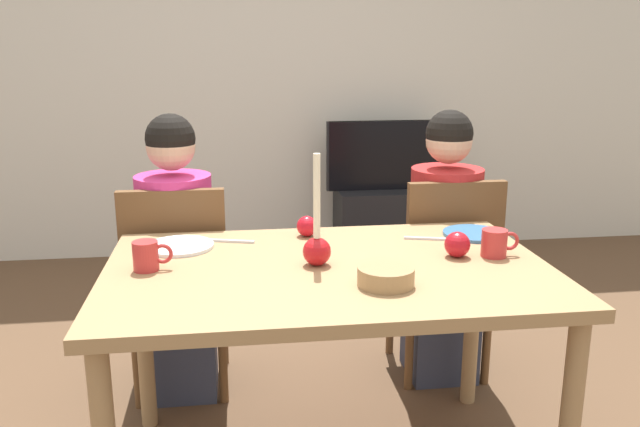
{
  "coord_description": "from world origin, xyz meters",
  "views": [
    {
      "loc": [
        -0.29,
        -1.94,
        1.43
      ],
      "look_at": [
        0.0,
        0.2,
        0.87
      ],
      "focal_mm": 36.87,
      "sensor_mm": 36.0,
      "label": 1
    }
  ],
  "objects_px": {
    "dining_table": "(328,291)",
    "apple_near_candle": "(307,226)",
    "plate_right": "(473,234)",
    "mug_left": "(147,256)",
    "candle_centerpiece": "(317,243)",
    "chair_right": "(445,267)",
    "person_right_child": "(444,251)",
    "apple_by_left_plate": "(457,244)",
    "plate_left": "(179,246)",
    "tv": "(385,155)",
    "mug_right": "(495,243)",
    "bowl_walnuts": "(386,276)",
    "person_left_child": "(177,263)",
    "tv_stand": "(383,223)",
    "chair_left": "(178,279)"
  },
  "relations": [
    {
      "from": "person_right_child",
      "to": "tv",
      "type": "relative_size",
      "value": 1.48
    },
    {
      "from": "plate_left",
      "to": "tv_stand",
      "type": "bearing_deg",
      "value": 59.52
    },
    {
      "from": "tv_stand",
      "to": "plate_right",
      "type": "height_order",
      "value": "plate_right"
    },
    {
      "from": "mug_left",
      "to": "chair_right",
      "type": "bearing_deg",
      "value": 26.3
    },
    {
      "from": "apple_by_left_plate",
      "to": "mug_left",
      "type": "bearing_deg",
      "value": 179.89
    },
    {
      "from": "plate_right",
      "to": "mug_right",
      "type": "distance_m",
      "value": 0.25
    },
    {
      "from": "chair_right",
      "to": "bowl_walnuts",
      "type": "distance_m",
      "value": 0.96
    },
    {
      "from": "dining_table",
      "to": "candle_centerpiece",
      "type": "xyz_separation_m",
      "value": [
        -0.04,
        0.01,
        0.16
      ]
    },
    {
      "from": "person_right_child",
      "to": "apple_by_left_plate",
      "type": "bearing_deg",
      "value": -104.95
    },
    {
      "from": "chair_left",
      "to": "apple_by_left_plate",
      "type": "height_order",
      "value": "chair_left"
    },
    {
      "from": "chair_left",
      "to": "apple_by_left_plate",
      "type": "distance_m",
      "value": 1.15
    },
    {
      "from": "dining_table",
      "to": "chair_right",
      "type": "relative_size",
      "value": 1.56
    },
    {
      "from": "person_left_child",
      "to": "tv",
      "type": "relative_size",
      "value": 1.48
    },
    {
      "from": "mug_left",
      "to": "mug_right",
      "type": "distance_m",
      "value": 1.12
    },
    {
      "from": "plate_right",
      "to": "mug_left",
      "type": "height_order",
      "value": "mug_left"
    },
    {
      "from": "person_left_child",
      "to": "tv_stand",
      "type": "distance_m",
      "value": 2.1
    },
    {
      "from": "tv_stand",
      "to": "mug_left",
      "type": "bearing_deg",
      "value": -119.53
    },
    {
      "from": "tv",
      "to": "mug_right",
      "type": "relative_size",
      "value": 6.21
    },
    {
      "from": "chair_right",
      "to": "person_left_child",
      "type": "relative_size",
      "value": 0.77
    },
    {
      "from": "candle_centerpiece",
      "to": "chair_right",
      "type": "bearing_deg",
      "value": 43.38
    },
    {
      "from": "candle_centerpiece",
      "to": "bowl_walnuts",
      "type": "xyz_separation_m",
      "value": [
        0.17,
        -0.2,
        -0.04
      ]
    },
    {
      "from": "chair_right",
      "to": "plate_right",
      "type": "xyz_separation_m",
      "value": [
        -0.02,
        -0.34,
        0.24
      ]
    },
    {
      "from": "plate_left",
      "to": "mug_right",
      "type": "distance_m",
      "value": 1.06
    },
    {
      "from": "person_left_child",
      "to": "plate_right",
      "type": "xyz_separation_m",
      "value": [
        1.1,
        -0.37,
        0.19
      ]
    },
    {
      "from": "person_right_child",
      "to": "plate_left",
      "type": "height_order",
      "value": "person_right_child"
    },
    {
      "from": "person_left_child",
      "to": "tv",
      "type": "height_order",
      "value": "person_left_child"
    },
    {
      "from": "candle_centerpiece",
      "to": "mug_right",
      "type": "xyz_separation_m",
      "value": [
        0.59,
        0.01,
        -0.03
      ]
    },
    {
      "from": "candle_centerpiece",
      "to": "plate_left",
      "type": "height_order",
      "value": "candle_centerpiece"
    },
    {
      "from": "tv_stand",
      "to": "tv",
      "type": "bearing_deg",
      "value": 90.0
    },
    {
      "from": "dining_table",
      "to": "bowl_walnuts",
      "type": "bearing_deg",
      "value": -53.83
    },
    {
      "from": "tv",
      "to": "apple_near_candle",
      "type": "xyz_separation_m",
      "value": [
        -0.75,
        -1.96,
        0.08
      ]
    },
    {
      "from": "person_left_child",
      "to": "mug_left",
      "type": "xyz_separation_m",
      "value": [
        -0.04,
        -0.6,
        0.23
      ]
    },
    {
      "from": "person_right_child",
      "to": "candle_centerpiece",
      "type": "bearing_deg",
      "value": -135.1
    },
    {
      "from": "dining_table",
      "to": "mug_left",
      "type": "height_order",
      "value": "mug_left"
    },
    {
      "from": "tv",
      "to": "mug_right",
      "type": "xyz_separation_m",
      "value": [
        -0.16,
        -2.28,
        0.09
      ]
    },
    {
      "from": "mug_left",
      "to": "dining_table",
      "type": "bearing_deg",
      "value": -3.82
    },
    {
      "from": "chair_right",
      "to": "mug_right",
      "type": "relative_size",
      "value": 7.07
    },
    {
      "from": "person_right_child",
      "to": "apple_near_candle",
      "type": "distance_m",
      "value": 0.72
    },
    {
      "from": "tv",
      "to": "mug_left",
      "type": "distance_m",
      "value": 2.6
    },
    {
      "from": "tv",
      "to": "apple_by_left_plate",
      "type": "distance_m",
      "value": 2.29
    },
    {
      "from": "tv_stand",
      "to": "plate_left",
      "type": "xyz_separation_m",
      "value": [
        -1.2,
        -2.04,
        0.52
      ]
    },
    {
      "from": "candle_centerpiece",
      "to": "apple_near_candle",
      "type": "xyz_separation_m",
      "value": [
        0.01,
        0.33,
        -0.03
      ]
    },
    {
      "from": "dining_table",
      "to": "apple_near_candle",
      "type": "xyz_separation_m",
      "value": [
        -0.03,
        0.34,
        0.12
      ]
    },
    {
      "from": "chair_right",
      "to": "mug_left",
      "type": "xyz_separation_m",
      "value": [
        -1.15,
        -0.57,
        0.28
      ]
    },
    {
      "from": "plate_left",
      "to": "plate_right",
      "type": "bearing_deg",
      "value": 0.67
    },
    {
      "from": "tv_stand",
      "to": "candle_centerpiece",
      "type": "bearing_deg",
      "value": -108.31
    },
    {
      "from": "apple_near_candle",
      "to": "mug_left",
      "type": "bearing_deg",
      "value": -150.25
    },
    {
      "from": "tv",
      "to": "plate_left",
      "type": "bearing_deg",
      "value": -120.47
    },
    {
      "from": "tv",
      "to": "apple_near_candle",
      "type": "bearing_deg",
      "value": -110.96
    },
    {
      "from": "plate_left",
      "to": "bowl_walnuts",
      "type": "relative_size",
      "value": 1.41
    }
  ]
}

